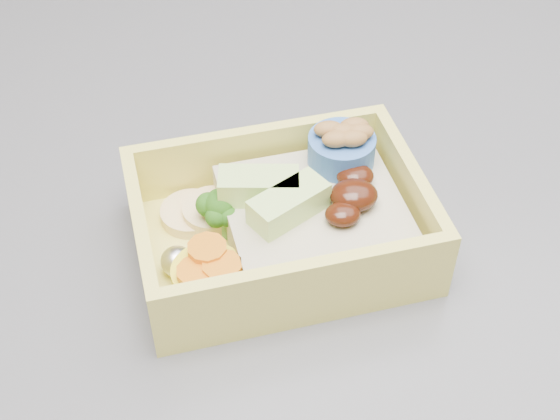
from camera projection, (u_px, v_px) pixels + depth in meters
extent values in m
cube|color=#313236|center=(470.00, 149.00, 0.56)|extent=(1.24, 0.84, 0.04)
cube|color=#E4DA5E|center=(280.00, 244.00, 0.46)|extent=(0.18, 0.14, 0.01)
cube|color=#E4DA5E|center=(257.00, 154.00, 0.49)|extent=(0.16, 0.03, 0.04)
cube|color=#E4DA5E|center=(307.00, 289.00, 0.41)|extent=(0.16, 0.03, 0.04)
cube|color=#E4DA5E|center=(409.00, 192.00, 0.46)|extent=(0.02, 0.10, 0.04)
cube|color=#E4DA5E|center=(143.00, 241.00, 0.43)|extent=(0.02, 0.10, 0.04)
cube|color=tan|center=(313.00, 218.00, 0.46)|extent=(0.11, 0.11, 0.03)
ellipsoid|color=black|center=(354.00, 195.00, 0.44)|extent=(0.03, 0.03, 0.02)
ellipsoid|color=black|center=(355.00, 176.00, 0.45)|extent=(0.02, 0.02, 0.01)
ellipsoid|color=black|center=(343.00, 214.00, 0.43)|extent=(0.02, 0.02, 0.01)
cube|color=#C0ED7C|center=(289.00, 204.00, 0.44)|extent=(0.05, 0.04, 0.02)
cube|color=#C0ED7C|center=(259.00, 186.00, 0.45)|extent=(0.05, 0.03, 0.02)
cylinder|color=#73B762|center=(222.00, 226.00, 0.46)|extent=(0.01, 0.01, 0.01)
sphere|color=#286116|center=(220.00, 206.00, 0.45)|extent=(0.02, 0.02, 0.02)
sphere|color=#286116|center=(232.00, 202.00, 0.45)|extent=(0.01, 0.01, 0.01)
sphere|color=#286116|center=(208.00, 205.00, 0.45)|extent=(0.01, 0.01, 0.01)
sphere|color=#286116|center=(228.00, 216.00, 0.45)|extent=(0.01, 0.01, 0.01)
sphere|color=#286116|center=(216.00, 217.00, 0.45)|extent=(0.01, 0.01, 0.01)
sphere|color=#286116|center=(218.00, 200.00, 0.46)|extent=(0.01, 0.01, 0.01)
cylinder|color=yellow|center=(209.00, 280.00, 0.43)|extent=(0.04, 0.04, 0.02)
cylinder|color=orange|center=(206.00, 263.00, 0.42)|extent=(0.02, 0.02, 0.00)
cylinder|color=orange|center=(196.00, 272.00, 0.42)|extent=(0.02, 0.02, 0.00)
cylinder|color=orange|center=(222.00, 266.00, 0.42)|extent=(0.02, 0.02, 0.00)
cylinder|color=orange|center=(207.00, 248.00, 0.42)|extent=(0.02, 0.02, 0.00)
cylinder|color=tan|center=(191.00, 214.00, 0.47)|extent=(0.04, 0.04, 0.01)
cylinder|color=tan|center=(213.00, 211.00, 0.47)|extent=(0.04, 0.04, 0.01)
ellipsoid|color=silver|center=(235.00, 191.00, 0.48)|extent=(0.02, 0.02, 0.02)
ellipsoid|color=silver|center=(177.00, 261.00, 0.44)|extent=(0.02, 0.02, 0.02)
cylinder|color=#3666B8|center=(341.00, 150.00, 0.47)|extent=(0.04, 0.04, 0.02)
ellipsoid|color=brown|center=(343.00, 132.00, 0.46)|extent=(0.02, 0.01, 0.01)
ellipsoid|color=brown|center=(354.00, 126.00, 0.46)|extent=(0.02, 0.01, 0.01)
ellipsoid|color=brown|center=(328.00, 129.00, 0.46)|extent=(0.02, 0.01, 0.01)
ellipsoid|color=brown|center=(353.00, 138.00, 0.45)|extent=(0.02, 0.01, 0.01)
ellipsoid|color=brown|center=(337.00, 139.00, 0.45)|extent=(0.02, 0.01, 0.01)
ellipsoid|color=brown|center=(359.00, 132.00, 0.46)|extent=(0.02, 0.01, 0.01)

